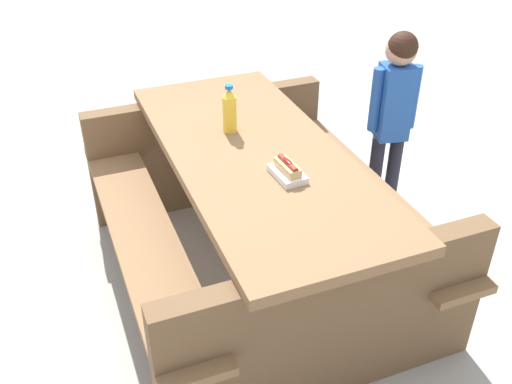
# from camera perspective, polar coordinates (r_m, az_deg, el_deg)

# --- Properties ---
(ground_plane) EXTENTS (30.00, 30.00, 0.00)m
(ground_plane) POSITION_cam_1_polar(r_m,az_deg,el_deg) (3.12, 0.00, -8.08)
(ground_plane) COLOR #B7B2A8
(ground_plane) RESTS_ON ground
(picnic_table) EXTENTS (2.03, 1.71, 0.75)m
(picnic_table) POSITION_cam_1_polar(r_m,az_deg,el_deg) (2.85, 0.00, -1.35)
(picnic_table) COLOR olive
(picnic_table) RESTS_ON ground
(soda_bottle) EXTENTS (0.07, 0.07, 0.24)m
(soda_bottle) POSITION_cam_1_polar(r_m,az_deg,el_deg) (2.81, -2.66, 7.95)
(soda_bottle) COLOR yellow
(soda_bottle) RESTS_ON picnic_table
(hotdog_tray) EXTENTS (0.19, 0.13, 0.08)m
(hotdog_tray) POSITION_cam_1_polar(r_m,az_deg,el_deg) (2.48, 3.10, 2.09)
(hotdog_tray) COLOR white
(hotdog_tray) RESTS_ON picnic_table
(child_in_coat) EXTENTS (0.21, 0.26, 1.11)m
(child_in_coat) POSITION_cam_1_polar(r_m,az_deg,el_deg) (3.33, 13.32, 8.47)
(child_in_coat) COLOR #262633
(child_in_coat) RESTS_ON ground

